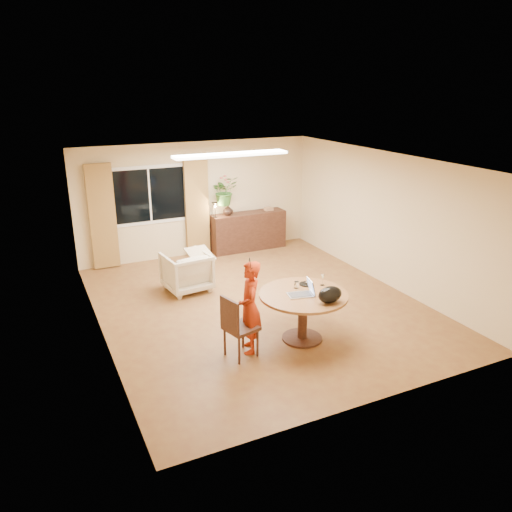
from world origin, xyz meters
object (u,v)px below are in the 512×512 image
at_px(dining_chair, 241,326).
at_px(child, 250,307).
at_px(sideboard, 248,231).
at_px(dining_table, 303,303).
at_px(armchair, 187,272).

xyz_separation_m(dining_chair, child, (0.19, 0.09, 0.22)).
bearing_deg(sideboard, dining_table, -103.92).
height_order(dining_chair, child, child).
bearing_deg(child, dining_chair, -45.30).
bearing_deg(armchair, child, 86.55).
relative_size(child, sideboard, 0.78).
bearing_deg(sideboard, child, -114.27).
bearing_deg(dining_table, child, 177.49).
distance_m(dining_table, sideboard, 4.59).
height_order(child, armchair, child).
bearing_deg(dining_table, armchair, 110.99).
relative_size(dining_table, sideboard, 0.75).
height_order(child, sideboard, child).
bearing_deg(armchair, dining_chair, 82.53).
xyz_separation_m(child, armchair, (-0.14, 2.63, -0.33)).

